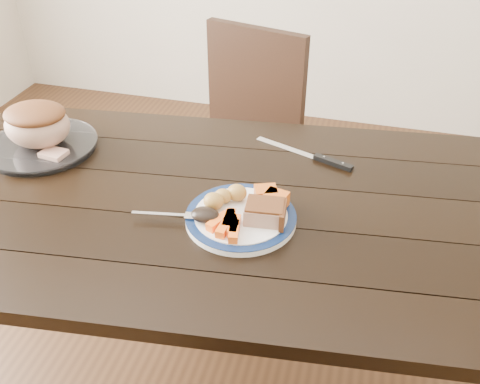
% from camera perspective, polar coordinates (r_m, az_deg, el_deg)
% --- Properties ---
extents(ground, '(4.00, 4.00, 0.00)m').
position_cam_1_polar(ground, '(1.94, -2.25, -18.96)').
color(ground, '#472B16').
rests_on(ground, ground).
extents(dining_table, '(1.69, 1.08, 0.75)m').
position_cam_1_polar(dining_table, '(1.46, -2.83, -3.68)').
color(dining_table, black).
rests_on(dining_table, ground).
extents(chair_far, '(0.52, 0.52, 0.93)m').
position_cam_1_polar(chair_far, '(2.15, 0.15, 6.00)').
color(chair_far, black).
rests_on(chair_far, ground).
extents(dinner_plate, '(0.27, 0.27, 0.02)m').
position_cam_1_polar(dinner_plate, '(1.32, 0.09, -2.79)').
color(dinner_plate, white).
rests_on(dinner_plate, dining_table).
extents(plate_rim, '(0.27, 0.27, 0.02)m').
position_cam_1_polar(plate_rim, '(1.32, 0.09, -2.50)').
color(plate_rim, '#0D1E44').
rests_on(plate_rim, dinner_plate).
extents(serving_platter, '(0.32, 0.32, 0.02)m').
position_cam_1_polar(serving_platter, '(1.72, -20.31, 4.57)').
color(serving_platter, white).
rests_on(serving_platter, dining_table).
extents(pork_slice, '(0.10, 0.08, 0.04)m').
position_cam_1_polar(pork_slice, '(1.29, 2.66, -2.19)').
color(pork_slice, tan).
rests_on(pork_slice, dinner_plate).
extents(roasted_potatoes, '(0.10, 0.10, 0.04)m').
position_cam_1_polar(roasted_potatoes, '(1.34, -1.63, -0.50)').
color(roasted_potatoes, gold).
rests_on(roasted_potatoes, dinner_plate).
extents(carrot_batons, '(0.09, 0.11, 0.02)m').
position_cam_1_polar(carrot_batons, '(1.27, -1.22, -3.46)').
color(carrot_batons, orange).
rests_on(carrot_batons, dinner_plate).
extents(pumpkin_wedges, '(0.10, 0.07, 0.04)m').
position_cam_1_polar(pumpkin_wedges, '(1.34, 3.32, -0.53)').
color(pumpkin_wedges, orange).
rests_on(pumpkin_wedges, dinner_plate).
extents(dark_mushroom, '(0.07, 0.05, 0.03)m').
position_cam_1_polar(dark_mushroom, '(1.29, -3.72, -2.44)').
color(dark_mushroom, black).
rests_on(dark_mushroom, dinner_plate).
extents(fork, '(0.18, 0.05, 0.00)m').
position_cam_1_polar(fork, '(1.32, -7.17, -2.48)').
color(fork, silver).
rests_on(fork, dinner_plate).
extents(roast_joint, '(0.19, 0.17, 0.13)m').
position_cam_1_polar(roast_joint, '(1.68, -20.80, 6.64)').
color(roast_joint, tan).
rests_on(roast_joint, serving_platter).
extents(cut_slice, '(0.08, 0.06, 0.02)m').
position_cam_1_polar(cut_slice, '(1.63, -19.25, 3.82)').
color(cut_slice, tan).
rests_on(cut_slice, serving_platter).
extents(carving_knife, '(0.31, 0.13, 0.01)m').
position_cam_1_polar(carving_knife, '(1.57, 8.62, 3.55)').
color(carving_knife, silver).
rests_on(carving_knife, dining_table).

